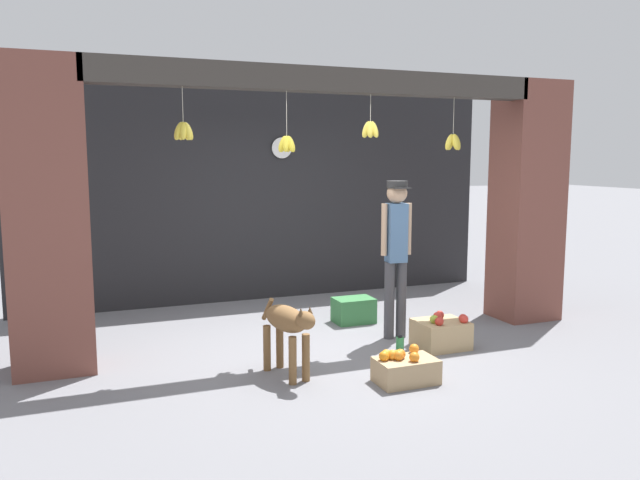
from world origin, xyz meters
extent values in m
plane|color=slate|center=(0.00, 0.00, 0.00)|extent=(60.00, 60.00, 0.00)
cube|color=#232326|center=(0.00, 2.48, 1.42)|extent=(6.59, 0.12, 2.83)
cube|color=brown|center=(-2.65, 0.30, 1.42)|extent=(0.70, 0.60, 2.83)
cube|color=brown|center=(2.65, 0.30, 1.42)|extent=(0.70, 0.60, 2.83)
cube|color=#3D3833|center=(0.00, 0.12, 2.71)|extent=(4.69, 0.24, 0.24)
cylinder|color=#B2AD99|center=(-1.46, 0.08, 2.43)|extent=(0.01, 0.01, 0.32)
ellipsoid|color=gold|center=(-1.41, 0.08, 2.19)|extent=(0.12, 0.07, 0.18)
ellipsoid|color=gold|center=(-1.43, 0.12, 2.19)|extent=(0.10, 0.11, 0.19)
ellipsoid|color=gold|center=(-1.47, 0.13, 2.19)|extent=(0.08, 0.12, 0.19)
ellipsoid|color=gold|center=(-1.50, 0.10, 2.19)|extent=(0.12, 0.09, 0.19)
ellipsoid|color=gold|center=(-1.50, 0.06, 2.19)|extent=(0.12, 0.09, 0.19)
ellipsoid|color=gold|center=(-1.47, 0.04, 2.19)|extent=(0.08, 0.12, 0.19)
ellipsoid|color=gold|center=(-1.43, 0.05, 2.19)|extent=(0.10, 0.11, 0.19)
cylinder|color=#B2AD99|center=(-0.45, 0.11, 2.38)|extent=(0.01, 0.01, 0.43)
ellipsoid|color=yellow|center=(-0.41, 0.11, 2.08)|extent=(0.12, 0.06, 0.18)
ellipsoid|color=yellow|center=(-0.43, 0.14, 2.08)|extent=(0.09, 0.11, 0.19)
ellipsoid|color=yellow|center=(-0.47, 0.14, 2.08)|extent=(0.09, 0.11, 0.19)
ellipsoid|color=yellow|center=(-0.49, 0.11, 2.08)|extent=(0.12, 0.06, 0.18)
ellipsoid|color=yellow|center=(-0.47, 0.07, 2.08)|extent=(0.09, 0.11, 0.19)
ellipsoid|color=yellow|center=(-0.43, 0.07, 2.08)|extent=(0.09, 0.11, 0.19)
cylinder|color=#B2AD99|center=(0.47, 0.14, 2.46)|extent=(0.01, 0.01, 0.27)
ellipsoid|color=yellow|center=(0.52, 0.14, 2.24)|extent=(0.12, 0.07, 0.19)
ellipsoid|color=yellow|center=(0.50, 0.18, 2.24)|extent=(0.10, 0.12, 0.20)
ellipsoid|color=yellow|center=(0.45, 0.18, 2.24)|extent=(0.10, 0.12, 0.20)
ellipsoid|color=yellow|center=(0.43, 0.14, 2.24)|extent=(0.12, 0.07, 0.19)
ellipsoid|color=yellow|center=(0.45, 0.10, 2.24)|extent=(0.10, 0.12, 0.20)
ellipsoid|color=yellow|center=(0.50, 0.10, 2.24)|extent=(0.10, 0.12, 0.20)
cylinder|color=#B2AD99|center=(1.45, 0.10, 2.40)|extent=(0.01, 0.01, 0.39)
ellipsoid|color=gold|center=(1.50, 0.10, 2.12)|extent=(0.13, 0.07, 0.20)
ellipsoid|color=gold|center=(1.45, 0.15, 2.12)|extent=(0.07, 0.13, 0.20)
ellipsoid|color=gold|center=(1.41, 0.10, 2.12)|extent=(0.13, 0.07, 0.20)
ellipsoid|color=gold|center=(1.45, 0.05, 2.12)|extent=(0.07, 0.13, 0.20)
ellipsoid|color=brown|center=(-0.71, -0.62, 0.53)|extent=(0.36, 0.61, 0.23)
cylinder|color=brown|center=(-0.59, -0.82, 0.21)|extent=(0.07, 0.07, 0.42)
cylinder|color=brown|center=(-0.73, -0.85, 0.21)|extent=(0.07, 0.07, 0.42)
cylinder|color=brown|center=(-0.70, -0.39, 0.21)|extent=(0.07, 0.07, 0.42)
cylinder|color=brown|center=(-0.83, -0.43, 0.21)|extent=(0.07, 0.07, 0.42)
ellipsoid|color=brown|center=(-0.64, -0.93, 0.58)|extent=(0.19, 0.24, 0.16)
cone|color=brown|center=(-0.59, -0.92, 0.66)|extent=(0.05, 0.05, 0.06)
cone|color=brown|center=(-0.68, -0.94, 0.66)|extent=(0.05, 0.05, 0.06)
cylinder|color=brown|center=(-0.79, -0.32, 0.55)|extent=(0.09, 0.19, 0.24)
cylinder|color=#424247|center=(0.83, 0.07, 0.42)|extent=(0.11, 0.11, 0.84)
cylinder|color=#424247|center=(0.69, 0.08, 0.42)|extent=(0.11, 0.11, 0.84)
cube|color=#4C7099|center=(0.76, 0.08, 1.15)|extent=(0.21, 0.19, 0.63)
cylinder|color=tan|center=(0.90, 0.07, 1.19)|extent=(0.06, 0.06, 0.55)
cylinder|color=tan|center=(0.62, 0.09, 1.19)|extent=(0.06, 0.06, 0.55)
sphere|color=tan|center=(0.76, 0.08, 1.58)|extent=(0.22, 0.22, 0.22)
cylinder|color=#2D2D2D|center=(0.76, 0.08, 1.67)|extent=(0.22, 0.22, 0.08)
cube|color=#2D2D2D|center=(0.75, -0.03, 1.64)|extent=(0.19, 0.13, 0.01)
cube|color=tan|center=(0.21, -1.17, 0.11)|extent=(0.53, 0.34, 0.21)
sphere|color=orange|center=(0.17, -1.14, 0.25)|extent=(0.09, 0.09, 0.09)
sphere|color=orange|center=(0.01, -1.14, 0.25)|extent=(0.09, 0.09, 0.09)
sphere|color=orange|center=(0.35, -1.05, 0.25)|extent=(0.09, 0.09, 0.09)
sphere|color=orange|center=(0.13, -1.15, 0.25)|extent=(0.09, 0.09, 0.09)
sphere|color=orange|center=(0.13, -1.17, 0.25)|extent=(0.09, 0.09, 0.09)
sphere|color=orange|center=(0.05, -1.11, 0.25)|extent=(0.09, 0.09, 0.09)
sphere|color=orange|center=(0.24, -1.26, 0.25)|extent=(0.09, 0.09, 0.09)
sphere|color=orange|center=(0.09, -1.13, 0.25)|extent=(0.09, 0.09, 0.09)
cube|color=tan|center=(1.04, -0.41, 0.14)|extent=(0.50, 0.44, 0.28)
sphere|color=red|center=(1.03, -0.36, 0.32)|extent=(0.09, 0.09, 0.09)
sphere|color=red|center=(1.22, -0.56, 0.32)|extent=(0.09, 0.09, 0.09)
sphere|color=red|center=(1.22, -0.53, 0.32)|extent=(0.09, 0.09, 0.09)
sphere|color=red|center=(0.93, -0.54, 0.32)|extent=(0.09, 0.09, 0.09)
sphere|color=red|center=(1.08, -0.32, 0.32)|extent=(0.09, 0.09, 0.09)
sphere|color=#99B238|center=(0.93, -0.46, 0.32)|extent=(0.09, 0.09, 0.09)
cube|color=#387A42|center=(0.61, 0.82, 0.15)|extent=(0.46, 0.33, 0.29)
cylinder|color=#38934C|center=(0.50, -0.53, 0.10)|extent=(0.08, 0.08, 0.20)
cylinder|color=black|center=(0.50, -0.53, 0.21)|extent=(0.04, 0.04, 0.02)
cylinder|color=black|center=(0.23, 2.41, 2.08)|extent=(0.30, 0.01, 0.30)
cylinder|color=white|center=(0.23, 2.40, 2.08)|extent=(0.28, 0.02, 0.28)
cube|color=black|center=(0.23, 2.39, 2.11)|extent=(0.01, 0.01, 0.08)
cube|color=black|center=(0.28, 2.39, 2.08)|extent=(0.11, 0.01, 0.01)
camera|label=1|loc=(-2.39, -5.78, 1.96)|focal=35.00mm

